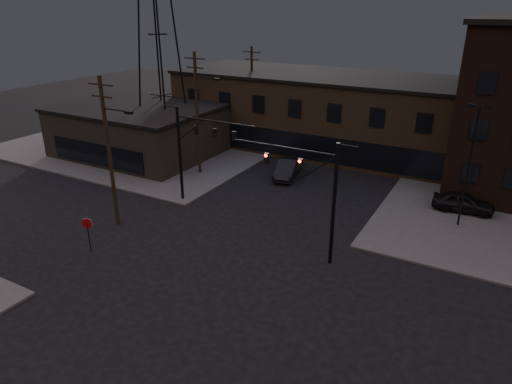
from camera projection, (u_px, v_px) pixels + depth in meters
ground at (206, 269)px, 28.61m from camera, size 140.00×140.00×0.00m
sidewalk_nw at (162, 138)px, 56.23m from camera, size 30.00×30.00×0.15m
building_row at (353, 117)px, 49.65m from camera, size 40.00×12.00×8.00m
building_left at (139, 132)px, 49.56m from camera, size 16.00×12.00×5.00m
traffic_signal_near at (317, 188)px, 27.94m from camera, size 7.12×0.24×8.00m
traffic_signal_far at (192, 145)px, 36.16m from camera, size 7.12×0.24×8.00m
stop_sign at (88, 227)px, 29.91m from camera, size 0.72×0.33×2.48m
utility_pole_near at (109, 149)px, 32.22m from camera, size 3.70×0.28×11.00m
utility_pole_mid at (198, 112)px, 42.25m from camera, size 3.70×0.28×11.50m
utility_pole_far at (252, 94)px, 52.53m from camera, size 2.20×0.28×11.00m
transmission_tower at (157, 34)px, 46.43m from camera, size 7.00×7.00×25.00m
lot_light_a at (471, 156)px, 31.93m from camera, size 1.50×0.28×9.14m
parked_car_lot_a at (463, 202)px, 35.91m from camera, size 4.72×2.26×1.56m
car_crossing at (287, 169)px, 43.45m from camera, size 2.88×5.32×1.66m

